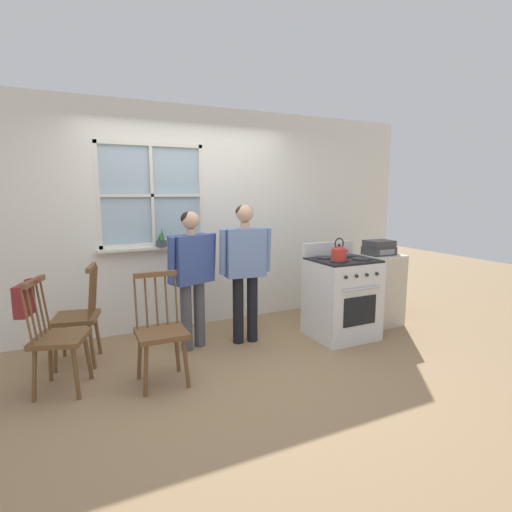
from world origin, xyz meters
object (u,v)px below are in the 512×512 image
side_counter (376,289)px  chair_by_window (58,339)px  chair_center_cluster (78,318)px  kettle (339,253)px  chair_near_wall (161,333)px  stove (341,297)px  potted_plant (161,241)px  person_teen_center (245,261)px  person_elderly_left (192,268)px  handbag (24,300)px  stereo (379,248)px

side_counter → chair_by_window: bearing=-177.0°
chair_center_cluster → kettle: kettle is taller
chair_near_wall → stove: (2.14, 0.24, 0.02)m
potted_plant → kettle: bearing=-36.9°
person_teen_center → stove: bearing=-10.9°
chair_center_cluster → person_elderly_left: bearing=96.6°
potted_plant → handbag: potted_plant is taller
stereo → chair_near_wall: bearing=-171.9°
chair_near_wall → person_teen_center: (1.07, 0.57, 0.47)m
chair_by_window → side_counter: size_ratio=1.09×
chair_center_cluster → person_teen_center: person_teen_center is taller
person_teen_center → person_elderly_left: bearing=177.8°
person_elderly_left → side_counter: bearing=-25.3°
potted_plant → handbag: (-1.37, -1.04, -0.30)m
stove → side_counter: stove is taller
stove → stereo: stove is taller
kettle → side_counter: size_ratio=0.27×
handbag → chair_near_wall: bearing=-16.6°
person_teen_center → potted_plant: 1.09m
chair_near_wall → person_elderly_left: person_elderly_left is taller
stereo → handbag: bearing=-178.6°
stove → kettle: size_ratio=4.39×
potted_plant → stereo: potted_plant is taller
chair_center_cluster → person_elderly_left: 1.21m
person_elderly_left → person_teen_center: 0.59m
chair_near_wall → side_counter: 2.87m
stove → kettle: bearing=-140.2°
chair_by_window → side_counter: (3.65, 0.19, -0.01)m
stove → side_counter: bearing=15.3°
person_teen_center → stereo: size_ratio=4.54×
person_teen_center → handbag: bearing=-166.9°
chair_center_cluster → handbag: (-0.40, -0.46, 0.35)m
kettle → potted_plant: 2.07m
chair_by_window → person_elderly_left: (1.30, 0.42, 0.43)m
chair_center_cluster → chair_by_window: bearing=-5.5°
kettle → handbag: size_ratio=0.80×
chair_center_cluster → stereo: 3.53m
person_elderly_left → stove: 1.76m
side_counter → stereo: bearing=-90.0°
chair_center_cluster → stove: size_ratio=0.90×
stove → handbag: stove is taller
stove → handbag: (-3.18, 0.07, 0.33)m
side_counter → kettle: bearing=-159.3°
person_teen_center → side_counter: size_ratio=1.71×
chair_center_cluster → side_counter: (3.47, -0.35, -0.01)m
person_teen_center → handbag: 2.12m
side_counter → stereo: size_ratio=2.65×
chair_center_cluster → side_counter: size_ratio=1.09×
potted_plant → stove: bearing=-31.5°
person_teen_center → potted_plant: (-0.74, 0.78, 0.17)m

